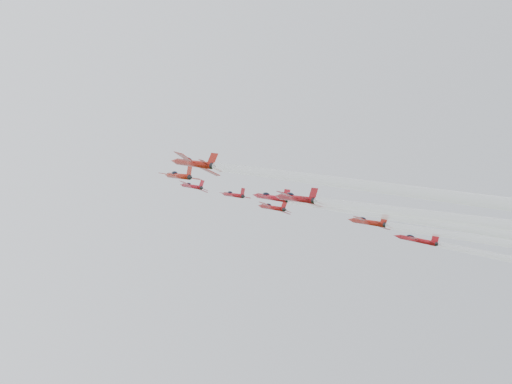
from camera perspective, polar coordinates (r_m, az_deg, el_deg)
jet_lead at (r=165.32m, az=-5.75°, el=0.53°), size 8.66×11.43×6.11m
jet_row2_left at (r=146.26m, az=-6.94°, el=1.45°), size 10.58×13.96×7.47m
jet_row2_center at (r=154.79m, az=-2.05°, el=-0.24°), size 8.47×11.19×5.98m
jet_row2_right at (r=159.94m, az=1.42°, el=-1.37°), size 9.52×12.57×6.72m
jet_center at (r=101.07m, az=16.78°, el=-2.79°), size 9.39×92.46×44.63m
jet_rear_farleft at (r=73.89m, az=13.11°, el=0.74°), size 10.03×98.77×47.67m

